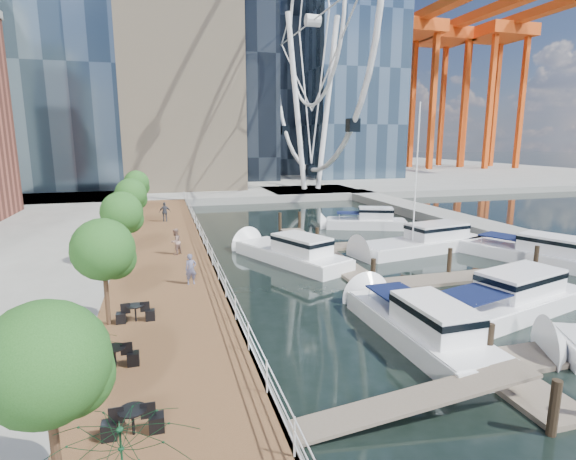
{
  "coord_description": "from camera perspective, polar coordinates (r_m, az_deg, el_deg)",
  "views": [
    {
      "loc": [
        -8.94,
        -15.44,
        8.77
      ],
      "look_at": [
        -1.17,
        11.96,
        3.0
      ],
      "focal_mm": 28.0,
      "sensor_mm": 36.0,
      "label": 1
    }
  ],
  "objects": [
    {
      "name": "cafe_tables",
      "position": [
        15.41,
        -20.24,
        -18.01
      ],
      "size": [
        2.5,
        13.7,
        0.74
      ],
      "color": "black",
      "rests_on": "ground"
    },
    {
      "name": "floating_docks",
      "position": [
        31.63,
        17.21,
        -4.25
      ],
      "size": [
        16.0,
        34.0,
        2.6
      ],
      "color": "#6D6051",
      "rests_on": "ground"
    },
    {
      "name": "ground",
      "position": [
        19.88,
        13.22,
        -15.05
      ],
      "size": [
        520.0,
        520.0,
        0.0
      ],
      "primitive_type": "plane",
      "color": "black",
      "rests_on": "ground"
    },
    {
      "name": "seawall",
      "position": [
        31.68,
        -9.97,
        -3.86
      ],
      "size": [
        0.25,
        60.0,
        1.0
      ],
      "primitive_type": "cube",
      "color": "#595954",
      "rests_on": "ground"
    },
    {
      "name": "railing",
      "position": [
        31.42,
        -10.22,
        -2.07
      ],
      "size": [
        0.1,
        60.0,
        1.05
      ],
      "primitive_type": null,
      "color": "white",
      "rests_on": "boardwalk"
    },
    {
      "name": "pier",
      "position": [
        71.71,
        2.95,
        4.81
      ],
      "size": [
        14.0,
        12.0,
        1.0
      ],
      "primitive_type": "cube",
      "color": "gray",
      "rests_on": "ground"
    },
    {
      "name": "boardwalk",
      "position": [
        31.54,
        -15.41,
        -4.17
      ],
      "size": [
        6.0,
        60.0,
        1.0
      ],
      "primitive_type": "cube",
      "color": "brown",
      "rests_on": "ground"
    },
    {
      "name": "land_far",
      "position": [
        118.07,
        -11.54,
        7.2
      ],
      "size": [
        200.0,
        114.0,
        1.0
      ],
      "primitive_type": "cube",
      "color": "gray",
      "rests_on": "ground"
    },
    {
      "name": "street_trees",
      "position": [
        29.88,
        -20.38,
        2.11
      ],
      "size": [
        2.6,
        42.6,
        4.6
      ],
      "color": "#3F2B1C",
      "rests_on": "ground"
    },
    {
      "name": "ferris_wheel",
      "position": [
        73.27,
        3.17,
        24.97
      ],
      "size": [
        5.8,
        45.6,
        47.8
      ],
      "color": "white",
      "rests_on": "ground"
    },
    {
      "name": "pedestrian_mid",
      "position": [
        31.66,
        -14.1,
        -1.44
      ],
      "size": [
        1.08,
        1.1,
        1.79
      ],
      "primitive_type": "imported",
      "rotation": [
        0.0,
        0.0,
        -2.29
      ],
      "color": "#8E6D62",
      "rests_on": "boardwalk"
    },
    {
      "name": "breakwater",
      "position": [
        46.49,
        23.01,
        0.28
      ],
      "size": [
        4.0,
        60.0,
        1.0
      ],
      "primitive_type": "cube",
      "color": "gray",
      "rests_on": "ground"
    },
    {
      "name": "moored_yachts",
      "position": [
        34.81,
        17.28,
        -3.67
      ],
      "size": [
        24.35,
        34.79,
        11.5
      ],
      "color": "white",
      "rests_on": "ground"
    },
    {
      "name": "pedestrian_far",
      "position": [
        44.65,
        -15.36,
        2.23
      ],
      "size": [
        1.11,
        0.52,
        1.86
      ],
      "primitive_type": "imported",
      "rotation": [
        0.0,
        0.0,
        3.2
      ],
      "color": "#343741",
      "rests_on": "boardwalk"
    },
    {
      "name": "pedestrian_near",
      "position": [
        25.03,
        -12.24,
        -4.88
      ],
      "size": [
        0.65,
        0.46,
        1.68
      ],
      "primitive_type": "imported",
      "rotation": [
        0.0,
        0.0,
        0.1
      ],
      "color": "#53546F",
      "rests_on": "boardwalk"
    },
    {
      "name": "port_cranes",
      "position": [
        135.42,
        19.43,
        15.58
      ],
      "size": [
        40.0,
        52.0,
        38.0
      ],
      "color": "#D84C14",
      "rests_on": "ground"
    },
    {
      "name": "yacht_foreground",
      "position": [
        25.68,
        25.58,
        -9.68
      ],
      "size": [
        12.05,
        6.05,
        2.15
      ],
      "primitive_type": null,
      "rotation": [
        0.0,
        0.0,
        1.84
      ],
      "color": "white",
      "rests_on": "ground"
    }
  ]
}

